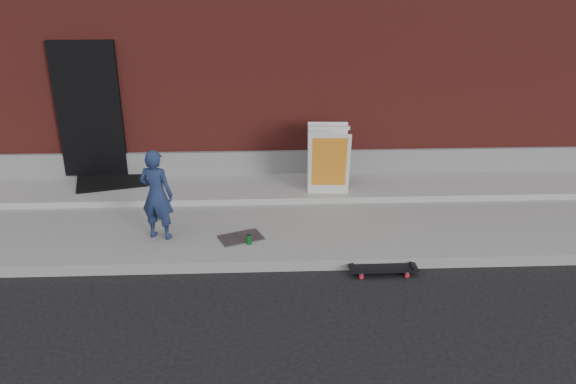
{
  "coord_description": "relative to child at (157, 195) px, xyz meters",
  "views": [
    {
      "loc": [
        0.28,
        -6.22,
        3.63
      ],
      "look_at": [
        0.58,
        0.8,
        0.77
      ],
      "focal_mm": 35.0,
      "sensor_mm": 36.0,
      "label": 1
    }
  ],
  "objects": [
    {
      "name": "building",
      "position": [
        1.17,
        6.24,
        1.72
      ],
      "size": [
        20.0,
        8.1,
        5.0
      ],
      "color": "maroon",
      "rests_on": "ground"
    },
    {
      "name": "pizza_sign",
      "position": [
        2.45,
        1.33,
        0.01
      ],
      "size": [
        0.68,
        0.79,
        1.07
      ],
      "color": "silver",
      "rests_on": "apron"
    },
    {
      "name": "apron",
      "position": [
        1.18,
        1.65,
        -0.58
      ],
      "size": [
        20.0,
        1.2,
        0.1
      ],
      "primitive_type": "cube",
      "color": "gray",
      "rests_on": "sidewalk"
    },
    {
      "name": "sidewalk",
      "position": [
        1.18,
        0.75,
        -0.7
      ],
      "size": [
        20.0,
        3.0,
        0.15
      ],
      "primitive_type": "cube",
      "color": "gray",
      "rests_on": "ground"
    },
    {
      "name": "skateboard",
      "position": [
        2.91,
        -0.87,
        -0.7
      ],
      "size": [
        0.83,
        0.22,
        0.09
      ],
      "color": "red",
      "rests_on": "ground"
    },
    {
      "name": "utility_plate",
      "position": [
        1.11,
        -0.09,
        -0.62
      ],
      "size": [
        0.66,
        0.55,
        0.02
      ],
      "primitive_type": "cube",
      "rotation": [
        0.0,
        0.0,
        0.38
      ],
      "color": "#4F4F54",
      "rests_on": "sidewalk"
    },
    {
      "name": "ground",
      "position": [
        1.18,
        -0.75,
        -0.78
      ],
      "size": [
        80.0,
        80.0,
        0.0
      ],
      "primitive_type": "plane",
      "color": "black",
      "rests_on": "ground"
    },
    {
      "name": "child",
      "position": [
        0.0,
        0.0,
        0.0
      ],
      "size": [
        0.52,
        0.42,
        1.26
      ],
      "primitive_type": "imported",
      "rotation": [
        0.0,
        0.0,
        2.86
      ],
      "color": "#1B284C",
      "rests_on": "sidewalk"
    },
    {
      "name": "doormat",
      "position": [
        -1.12,
        1.95,
        -0.51
      ],
      "size": [
        1.31,
        1.16,
        0.03
      ],
      "primitive_type": "cube",
      "rotation": [
        0.0,
        0.0,
        0.26
      ],
      "color": "black",
      "rests_on": "apron"
    },
    {
      "name": "soda_can",
      "position": [
        1.22,
        -0.26,
        -0.56
      ],
      "size": [
        0.09,
        0.09,
        0.13
      ],
      "primitive_type": "cylinder",
      "rotation": [
        0.0,
        0.0,
        -0.43
      ],
      "color": "#18782D",
      "rests_on": "sidewalk"
    }
  ]
}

